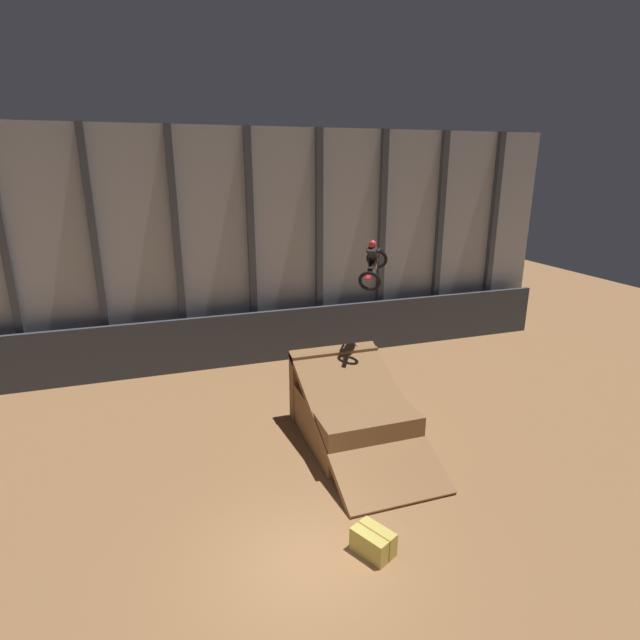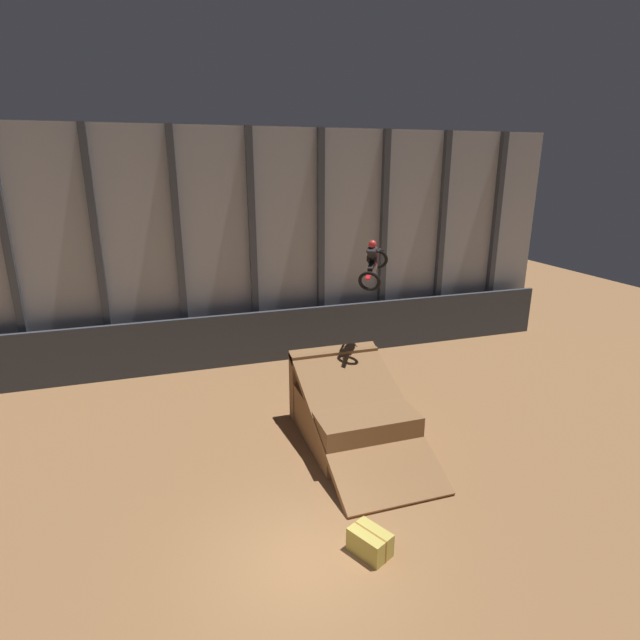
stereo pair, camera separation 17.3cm
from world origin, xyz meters
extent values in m
plane|color=#996B42|center=(0.00, 0.00, 0.00)|extent=(60.00, 60.00, 0.00)
cube|color=#A3A8B2|center=(0.00, 12.71, 4.91)|extent=(32.00, 0.12, 9.83)
cube|color=#3D424C|center=(-7.60, 12.51, 4.91)|extent=(0.28, 0.28, 9.83)
cube|color=#3D424C|center=(-4.56, 12.51, 4.91)|extent=(0.28, 0.28, 9.83)
cube|color=#3D424C|center=(-1.52, 12.51, 4.91)|extent=(0.28, 0.28, 9.83)
cube|color=#3D424C|center=(1.52, 12.51, 4.91)|extent=(0.28, 0.28, 9.83)
cube|color=#3D424C|center=(4.56, 12.51, 4.91)|extent=(0.28, 0.28, 9.83)
cube|color=#3D424C|center=(7.60, 12.51, 4.91)|extent=(0.28, 0.28, 9.83)
cube|color=#3D424C|center=(10.64, 12.51, 4.91)|extent=(0.28, 0.28, 9.83)
cube|color=#3D424C|center=(13.68, 12.51, 4.91)|extent=(0.28, 0.28, 9.83)
cube|color=#383D47|center=(0.00, 11.79, 1.15)|extent=(31.36, 0.20, 2.30)
cube|color=olive|center=(3.00, 4.63, 0.70)|extent=(2.97, 3.88, 1.41)
cube|color=olive|center=(3.00, 6.32, 1.17)|extent=(3.03, 0.50, 2.35)
cube|color=#996B42|center=(3.00, 3.80, 1.17)|extent=(3.03, 5.62, 2.53)
torus|color=black|center=(4.71, 6.82, 5.28)|extent=(0.81, 0.71, 0.72)
torus|color=black|center=(3.97, 5.74, 4.78)|extent=(0.81, 0.71, 0.72)
cube|color=#B7B7BC|center=(4.29, 6.21, 5.12)|extent=(0.48, 0.58, 0.45)
cube|color=red|center=(4.34, 6.28, 5.37)|extent=(0.45, 0.52, 0.38)
cube|color=black|center=(4.13, 5.97, 5.25)|extent=(0.45, 0.56, 0.31)
cube|color=red|center=(3.87, 5.59, 4.99)|extent=(0.32, 0.37, 0.18)
cylinder|color=#B7B7BC|center=(4.57, 6.61, 5.44)|extent=(0.09, 0.09, 0.55)
cylinder|color=black|center=(4.50, 6.51, 5.65)|extent=(0.41, 0.56, 0.04)
cube|color=black|center=(4.18, 6.04, 5.58)|extent=(0.49, 0.53, 0.50)
sphere|color=red|center=(4.17, 6.03, 5.91)|extent=(0.40, 0.42, 0.34)
cylinder|color=black|center=(4.16, 6.23, 5.36)|extent=(0.34, 0.42, 0.21)
cylinder|color=black|center=(4.36, 6.10, 5.36)|extent=(0.34, 0.42, 0.21)
cylinder|color=black|center=(4.17, 6.31, 5.68)|extent=(0.36, 0.47, 0.09)
cylinder|color=black|center=(4.43, 6.13, 5.68)|extent=(0.36, 0.47, 0.09)
cube|color=#CCB751|center=(1.56, -0.16, 0.28)|extent=(0.94, 1.07, 0.56)
cube|color=#996623|center=(1.56, -0.16, 0.28)|extent=(0.44, 0.83, 0.57)
camera|label=1|loc=(-2.49, -8.44, 8.31)|focal=28.00mm
camera|label=2|loc=(-2.33, -8.50, 8.31)|focal=28.00mm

